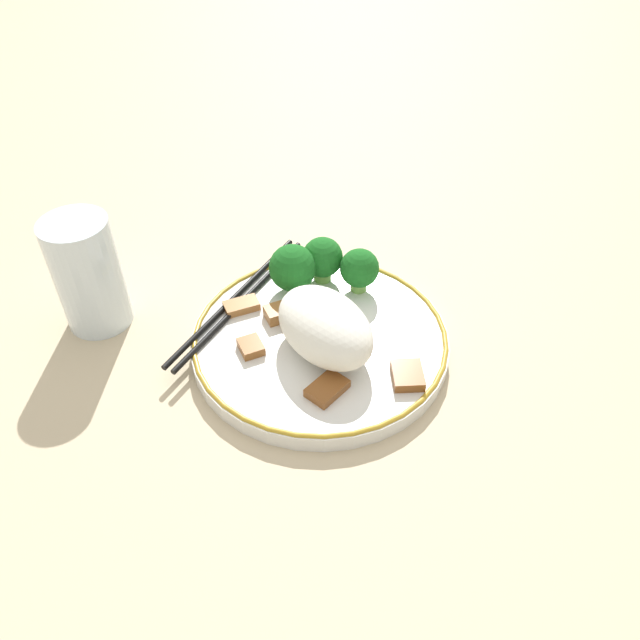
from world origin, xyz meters
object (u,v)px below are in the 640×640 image
plate (320,340)px  drinking_glass (88,274)px  chopsticks (238,299)px  broccoli_back_left (359,269)px  broccoli_back_right (292,268)px  broccoli_back_center (323,258)px

plate → drinking_glass: bearing=44.2°
chopsticks → drinking_glass: size_ratio=1.77×
broccoli_back_left → drinking_glass: 0.27m
plate → chopsticks: size_ratio=1.19×
broccoli_back_right → chopsticks: 0.06m
broccoli_back_right → drinking_glass: 0.20m
chopsticks → broccoli_back_left: bearing=-116.3°
broccoli_back_right → plate: bearing=166.7°
broccoli_back_right → drinking_glass: drinking_glass is taller
broccoli_back_center → chopsticks: broccoli_back_center is taller
broccoli_back_left → broccoli_back_right: 0.07m
plate → broccoli_back_right: 0.08m
plate → broccoli_back_right: broccoli_back_right is taller
plate → broccoli_back_left: 0.09m
chopsticks → drinking_glass: (0.07, 0.12, 0.04)m
broccoli_back_center → drinking_glass: size_ratio=0.43×
drinking_glass → plate: bearing=-135.8°
broccoli_back_left → drinking_glass: (0.13, 0.23, 0.02)m
drinking_glass → broccoli_back_right: bearing=-117.5°
plate → broccoli_back_right: size_ratio=4.66×
broccoli_back_left → drinking_glass: size_ratio=0.41×
broccoli_back_left → drinking_glass: drinking_glass is taller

